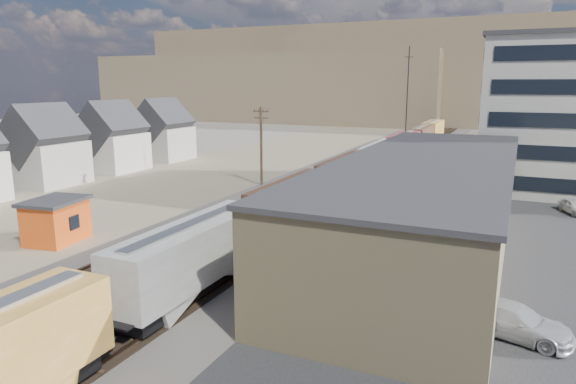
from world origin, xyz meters
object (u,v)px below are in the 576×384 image
at_px(maintenance_shed, 56,220).
at_px(parked_car_silver, 513,321).
at_px(utility_pole_north, 261,144).
at_px(freight_train, 366,164).

bearing_deg(maintenance_shed, parked_car_silver, -3.40).
relative_size(utility_pole_north, maintenance_shed, 1.81).
bearing_deg(freight_train, utility_pole_north, -157.55).
xyz_separation_m(utility_pole_north, parked_car_silver, (30.30, -30.43, -4.44)).
distance_m(maintenance_shed, parked_car_silver, 34.81).
bearing_deg(utility_pole_north, maintenance_shed, -98.89).
height_order(freight_train, maintenance_shed, freight_train).
distance_m(freight_train, utility_pole_north, 13.54).
bearing_deg(maintenance_shed, freight_train, 63.42).
bearing_deg(parked_car_silver, utility_pole_north, 58.96).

